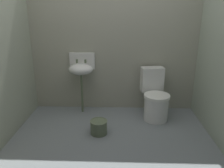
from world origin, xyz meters
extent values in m
cube|color=slate|center=(0.00, 0.00, -0.04)|extent=(3.14, 2.46, 0.08)
cube|color=#9B9C88|center=(0.00, 1.08, 1.18)|extent=(3.14, 0.10, 2.35)
cylinder|color=white|center=(0.68, 0.59, 0.19)|extent=(0.43, 0.43, 0.38)
cylinder|color=white|center=(0.68, 0.59, 0.40)|extent=(0.46, 0.46, 0.04)
cube|color=white|center=(0.64, 0.89, 0.58)|extent=(0.38, 0.23, 0.40)
cylinder|color=#5C6A4D|center=(-0.52, 0.84, 0.33)|extent=(0.04, 0.04, 0.66)
ellipsoid|color=white|center=(-0.52, 0.84, 0.75)|extent=(0.40, 0.32, 0.18)
cube|color=white|center=(-0.52, 1.01, 0.85)|extent=(0.42, 0.04, 0.28)
cylinder|color=#5C6A4D|center=(-0.59, 0.90, 0.87)|extent=(0.04, 0.04, 0.06)
cylinder|color=#5C6A4D|center=(-0.45, 0.90, 0.87)|extent=(0.04, 0.04, 0.06)
cylinder|color=#5C6A4D|center=(-0.18, 0.13, 0.10)|extent=(0.23, 0.23, 0.19)
torus|color=#626E52|center=(-0.18, 0.13, 0.19)|extent=(0.25, 0.25, 0.02)
camera|label=1|loc=(0.10, -2.65, 1.68)|focal=35.99mm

